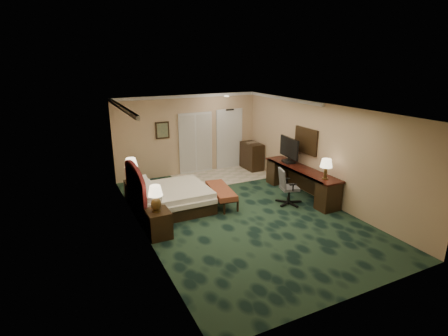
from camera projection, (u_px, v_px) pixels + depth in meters
name	position (u px, v px, depth m)	size (l,w,h in m)	color
floor	(241.00, 213.00, 9.03)	(5.00, 7.50, 0.00)	black
ceiling	(242.00, 109.00, 8.22)	(5.00, 7.50, 0.00)	white
wall_back	(188.00, 135.00, 11.84)	(5.00, 0.00, 2.70)	#CBAF86
wall_front	(358.00, 226.00, 5.41)	(5.00, 0.00, 2.70)	#CBAF86
wall_left	(141.00, 178.00, 7.57)	(0.00, 7.50, 2.70)	#CBAF86
wall_right	(320.00, 152.00, 9.68)	(0.00, 7.50, 2.70)	#CBAF86
crown_molding	(242.00, 111.00, 8.24)	(5.00, 7.50, 0.10)	silver
tile_patch	(223.00, 176.00, 11.89)	(3.20, 1.70, 0.01)	#BAB399
headboard	(136.00, 191.00, 8.65)	(0.12, 2.00, 1.40)	#54121A
entry_door	(229.00, 139.00, 12.55)	(1.02, 0.06, 2.18)	silver
closet_doors	(196.00, 143.00, 12.00)	(1.20, 0.06, 2.10)	#B4B4B2
wall_art	(162.00, 130.00, 11.35)	(0.45, 0.06, 0.55)	#435F53
wall_mirror	(306.00, 141.00, 10.11)	(0.05, 0.95, 0.75)	white
bed	(173.00, 198.00, 9.24)	(1.84, 1.70, 0.58)	silver
nightstand_near	(159.00, 224.00, 7.78)	(0.49, 0.57, 0.62)	black
nightstand_far	(133.00, 190.00, 9.89)	(0.42, 0.49, 0.53)	black
lamp_near	(156.00, 199.00, 7.58)	(0.32, 0.32, 0.60)	black
lamp_far	(132.00, 170.00, 9.72)	(0.36, 0.36, 0.68)	black
bed_bench	(221.00, 196.00, 9.52)	(0.49, 1.41, 0.48)	maroon
desk	(300.00, 182.00, 10.14)	(0.61, 2.83, 0.82)	black
tv	(289.00, 150.00, 10.47)	(0.08, 0.99, 0.77)	black
desk_lamp	(326.00, 169.00, 9.05)	(0.32, 0.32, 0.55)	black
desk_chair	(290.00, 186.00, 9.48)	(0.59, 0.56, 1.02)	#46464F
minibar	(252.00, 156.00, 12.55)	(0.50, 0.91, 0.96)	black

